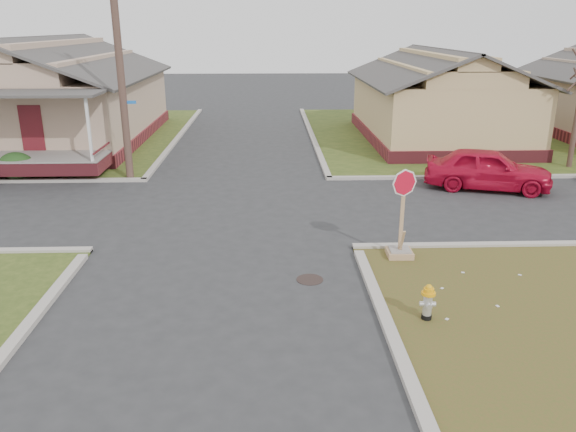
{
  "coord_description": "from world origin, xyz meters",
  "views": [
    {
      "loc": [
        1.27,
        -12.62,
        5.74
      ],
      "look_at": [
        1.73,
        1.0,
        1.1
      ],
      "focal_mm": 35.0,
      "sensor_mm": 36.0,
      "label": 1
    }
  ],
  "objects_px": {
    "utility_pole": "(119,56)",
    "fire_hydrant": "(428,300)",
    "red_sedan": "(488,169)",
    "stop_sign": "(400,238)"
  },
  "relations": [
    {
      "from": "fire_hydrant",
      "to": "stop_sign",
      "type": "bearing_deg",
      "value": 92.39
    },
    {
      "from": "utility_pole",
      "to": "fire_hydrant",
      "type": "distance_m",
      "value": 14.94
    },
    {
      "from": "utility_pole",
      "to": "red_sedan",
      "type": "xyz_separation_m",
      "value": [
        13.46,
        -1.8,
        -3.9
      ]
    },
    {
      "from": "red_sedan",
      "to": "stop_sign",
      "type": "bearing_deg",
      "value": 160.5
    },
    {
      "from": "utility_pole",
      "to": "stop_sign",
      "type": "bearing_deg",
      "value": -42.69
    },
    {
      "from": "utility_pole",
      "to": "stop_sign",
      "type": "height_order",
      "value": "utility_pole"
    },
    {
      "from": "stop_sign",
      "to": "red_sedan",
      "type": "xyz_separation_m",
      "value": [
        4.64,
        6.34,
        0.21
      ]
    },
    {
      "from": "stop_sign",
      "to": "red_sedan",
      "type": "height_order",
      "value": "stop_sign"
    },
    {
      "from": "utility_pole",
      "to": "fire_hydrant",
      "type": "height_order",
      "value": "utility_pole"
    },
    {
      "from": "fire_hydrant",
      "to": "red_sedan",
      "type": "xyz_separation_m",
      "value": [
        4.81,
        9.63,
        0.29
      ]
    }
  ]
}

